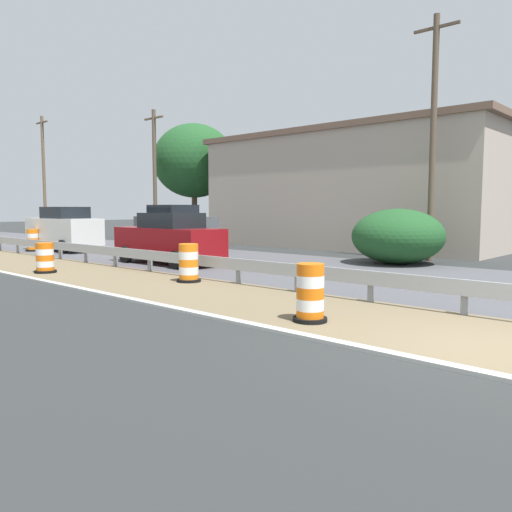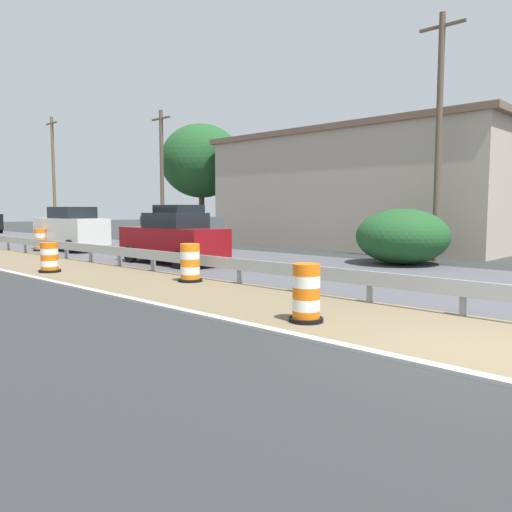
{
  "view_description": "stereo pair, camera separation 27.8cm",
  "coord_description": "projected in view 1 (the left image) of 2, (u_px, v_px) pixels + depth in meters",
  "views": [
    {
      "loc": [
        -7.78,
        -2.35,
        2.08
      ],
      "look_at": [
        1.56,
        6.13,
        0.9
      ],
      "focal_mm": 35.57,
      "sensor_mm": 36.0,
      "label": 1
    },
    {
      "loc": [
        -7.59,
        -2.55,
        2.08
      ],
      "look_at": [
        1.56,
        6.13,
        0.9
      ],
      "focal_mm": 35.57,
      "sensor_mm": 36.0,
      "label": 2
    }
  ],
  "objects": [
    {
      "name": "curb_near_edge",
      "position": [
        458.0,
        370.0,
        6.54
      ],
      "size": [
        0.2,
        120.0,
        0.11
      ],
      "primitive_type": "cube",
      "color": "#ADADA8",
      "rests_on": "ground"
    },
    {
      "name": "ground_plane",
      "position": [
        491.0,
        349.0,
        7.5
      ],
      "size": [
        160.0,
        160.0,
        0.0
      ],
      "primitive_type": "plane",
      "color": "#2B2D2D"
    },
    {
      "name": "utility_pole_mid",
      "position": [
        155.0,
        174.0,
        31.15
      ],
      "size": [
        0.24,
        1.8,
        8.07
      ],
      "color": "brown",
      "rests_on": "ground"
    },
    {
      "name": "guardrail_median",
      "position": [
        370.0,
        279.0,
        11.2
      ],
      "size": [
        0.18,
        51.33,
        0.71
      ],
      "color": "#999EA3",
      "rests_on": "ground"
    },
    {
      "name": "car_lead_far_lane",
      "position": [
        169.0,
        238.0,
        18.95
      ],
      "size": [
        1.99,
        4.74,
        1.92
      ],
      "rotation": [
        0.0,
        0.0,
        1.56
      ],
      "color": "maroon",
      "rests_on": "ground"
    },
    {
      "name": "roadside_shop_near",
      "position": [
        356.0,
        190.0,
        27.85
      ],
      "size": [
        7.72,
        16.46,
        6.18
      ],
      "color": "#AD9E8E",
      "rests_on": "ground"
    },
    {
      "name": "traffic_barrel_nearest",
      "position": [
        310.0,
        295.0,
        9.31
      ],
      "size": [
        0.64,
        0.64,
        1.08
      ],
      "color": "orange",
      "rests_on": "ground"
    },
    {
      "name": "median_dirt_strip",
      "position": [
        504.0,
        342.0,
        7.93
      ],
      "size": [
        3.57,
        120.0,
        0.01
      ],
      "primitive_type": "cube",
      "color": "#706047",
      "rests_on": "ground"
    },
    {
      "name": "utility_pole_far",
      "position": [
        44.0,
        174.0,
        41.12
      ],
      "size": [
        0.24,
        1.8,
        9.48
      ],
      "color": "brown",
      "rests_on": "ground"
    },
    {
      "name": "car_lead_near_lane",
      "position": [
        64.0,
        229.0,
        24.86
      ],
      "size": [
        2.04,
        4.54,
        2.16
      ],
      "rotation": [
        0.0,
        0.0,
        1.6
      ],
      "color": "silver",
      "rests_on": "ground"
    },
    {
      "name": "tree_roadside",
      "position": [
        194.0,
        161.0,
        33.48
      ],
      "size": [
        5.37,
        5.37,
        7.64
      ],
      "color": "#4C3D2D",
      "rests_on": "ground"
    },
    {
      "name": "car_mid_far_lane",
      "position": [
        175.0,
        228.0,
        24.39
      ],
      "size": [
        2.12,
        4.22,
        2.25
      ],
      "rotation": [
        0.0,
        0.0,
        -1.58
      ],
      "color": "#4C5156",
      "rests_on": "ground"
    },
    {
      "name": "utility_pole_near",
      "position": [
        433.0,
        136.0,
        19.8
      ],
      "size": [
        0.24,
        1.8,
        9.5
      ],
      "color": "brown",
      "rests_on": "ground"
    },
    {
      "name": "bush_roadside",
      "position": [
        398.0,
        236.0,
        19.04
      ],
      "size": [
        3.43,
        3.43,
        2.08
      ],
      "primitive_type": "ellipsoid",
      "color": "#1E4C23",
      "rests_on": "ground"
    },
    {
      "name": "traffic_barrel_mid",
      "position": [
        45.0,
        259.0,
        16.41
      ],
      "size": [
        0.69,
        0.69,
        0.97
      ],
      "color": "orange",
      "rests_on": "ground"
    },
    {
      "name": "traffic_barrel_far",
      "position": [
        33.0,
        241.0,
        24.7
      ],
      "size": [
        0.66,
        0.66,
        1.08
      ],
      "color": "orange",
      "rests_on": "ground"
    },
    {
      "name": "traffic_barrel_close",
      "position": [
        189.0,
        265.0,
        14.37
      ],
      "size": [
        0.69,
        0.69,
        1.08
      ],
      "color": "orange",
      "rests_on": "ground"
    }
  ]
}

